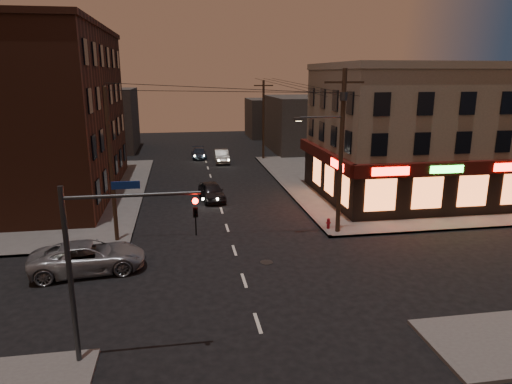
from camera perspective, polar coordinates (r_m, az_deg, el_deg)
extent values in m
plane|color=black|center=(22.77, -1.50, -11.01)|extent=(120.00, 120.00, 0.00)
cube|color=#514F4C|center=(45.57, 17.96, 1.47)|extent=(24.00, 28.00, 0.15)
cube|color=gray|center=(39.01, 19.58, 6.83)|extent=(15.00, 12.00, 10.00)
cube|color=gray|center=(38.73, 20.25, 14.53)|extent=(15.20, 12.20, 0.50)
cube|color=black|center=(34.58, 23.80, -0.05)|extent=(15.12, 0.25, 3.40)
cube|color=black|center=(36.59, 8.85, 1.78)|extent=(0.25, 12.12, 3.40)
cube|color=#3C0D09|center=(33.96, 24.38, 2.76)|extent=(15.60, 0.50, 0.90)
cube|color=#3C0D09|center=(36.14, 8.51, 4.55)|extent=(0.50, 12.60, 0.90)
cube|color=#FF140C|center=(31.10, 16.49, 2.49)|extent=(2.60, 0.06, 0.55)
cube|color=#FF140C|center=(35.81, 29.29, 2.75)|extent=(2.60, 0.06, 0.55)
cube|color=#26FF3F|center=(33.04, 22.76, 2.63)|extent=(2.40, 0.06, 0.50)
cube|color=#FF140C|center=(32.52, 10.10, 3.37)|extent=(0.06, 2.60, 0.55)
cube|color=orange|center=(34.11, 23.11, 0.01)|extent=(12.40, 0.08, 2.20)
cube|color=orange|center=(35.59, 9.13, 1.58)|extent=(0.08, 8.40, 2.20)
cube|color=#4A2517|center=(41.18, -26.26, 8.65)|extent=(12.00, 20.00, 13.00)
cube|color=#3F3D3A|center=(61.05, 6.63, 8.50)|extent=(10.00, 12.00, 7.00)
cube|color=#3F3D3A|center=(63.45, -18.89, 8.50)|extent=(9.00, 10.00, 8.00)
cube|color=#3F3D3A|center=(74.17, 2.12, 9.25)|extent=(8.00, 8.00, 6.00)
cylinder|color=#382619|center=(28.25, 10.58, 4.78)|extent=(0.28, 0.28, 10.00)
cube|color=#382619|center=(27.87, 10.99, 13.31)|extent=(2.40, 0.12, 0.12)
cylinder|color=#333538|center=(27.89, 10.91, 11.67)|extent=(0.44, 0.44, 0.50)
cylinder|color=#333538|center=(27.55, 8.22, 9.25)|extent=(2.60, 0.10, 0.10)
cube|color=#333538|center=(27.17, 5.36, 9.05)|extent=(0.60, 0.25, 0.18)
cube|color=#FFD88C|center=(27.18, 5.35, 8.84)|extent=(0.35, 0.15, 0.04)
cylinder|color=#382619|center=(53.48, 0.93, 8.99)|extent=(0.26, 0.26, 9.00)
cylinder|color=#382619|center=(27.64, -17.64, 3.07)|extent=(0.24, 0.24, 9.00)
cylinder|color=#333538|center=(16.61, -22.18, -10.09)|extent=(0.18, 0.18, 6.40)
cylinder|color=#333538|center=(15.33, -15.15, -0.41)|extent=(4.40, 0.12, 0.12)
imported|color=black|center=(15.38, -7.60, -1.91)|extent=(0.16, 0.20, 1.00)
sphere|color=#FF0C05|center=(15.20, -7.61, -1.13)|extent=(0.20, 0.20, 0.20)
cube|color=navy|center=(15.26, -15.98, 0.83)|extent=(0.90, 0.05, 0.25)
imported|color=gray|center=(24.95, -20.19, -7.63)|extent=(5.97, 3.34, 1.58)
imported|color=black|center=(36.64, -5.57, 0.09)|extent=(2.24, 4.42, 1.44)
imported|color=slate|center=(52.33, -4.31, 4.49)|extent=(1.58, 4.42, 1.45)
imported|color=#1C2739|center=(55.29, -7.16, 4.83)|extent=(1.75, 4.18, 1.21)
cylinder|color=maroon|center=(29.84, 9.03, -4.01)|extent=(0.21, 0.21, 0.55)
sphere|color=maroon|center=(29.74, 9.05, -3.46)|extent=(0.22, 0.22, 0.22)
cylinder|color=maroon|center=(29.80, 9.04, -3.81)|extent=(0.30, 0.13, 0.11)
cylinder|color=maroon|center=(29.80, 9.04, -3.81)|extent=(0.13, 0.30, 0.11)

